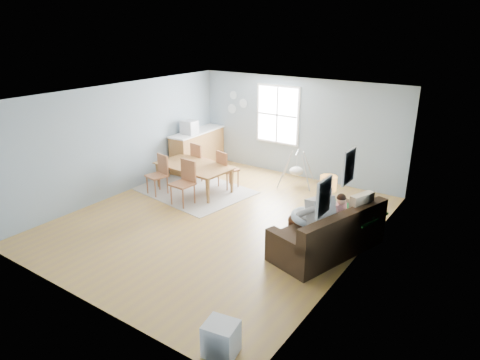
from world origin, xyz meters
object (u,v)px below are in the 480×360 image
Objects in this scene: floor_lamp at (328,190)px; dining_table at (193,178)px; chair_nw at (200,159)px; sofa at (330,237)px; chair_sw at (160,172)px; chair_se at (185,179)px; monitor at (189,127)px; counter at (198,149)px; toddler at (336,210)px; baby_swing at (296,170)px; father at (314,216)px; chair_ne at (225,167)px; storage_cube at (220,338)px.

dining_table is at bearing 166.86° from floor_lamp.
chair_nw is at bearing 159.21° from floor_lamp.
chair_sw is at bearing 175.55° from sofa.
chair_se is 2.46m from monitor.
counter reaches higher than chair_nw.
baby_swing is (-2.13, 2.57, -0.37)m from toddler.
monitor is at bearing 160.13° from toddler.
baby_swing is (3.03, 0.71, -0.89)m from monitor.
floor_lamp is 0.74× the size of counter.
dining_table is 1.88m from counter.
father reaches higher than chair_nw.
toddler is 0.80× the size of baby_swing.
chair_ne is at bearing 50.47° from dining_table.
father is 1.42× the size of chair_se.
toddler is 0.87× the size of chair_nw.
monitor reaches higher than storage_cube.
chair_ne is at bearing -8.02° from chair_nw.
chair_ne is (-3.54, 1.56, 0.25)m from sofa.
chair_se is at bearing 176.77° from floor_lamp.
dining_table is (-4.01, 4.19, 0.11)m from storage_cube.
chair_sw is (-4.57, 0.33, -0.66)m from floor_lamp.
sofa is 2.18× the size of baby_swing.
sofa is at bearing -23.76° from chair_ne.
chair_ne is 1.90m from counter.
father is 5.51m from monitor.
chair_se is at bearing 179.95° from toddler.
chair_ne is (0.96, -0.14, -0.02)m from chair_nw.
floor_lamp is 1.40× the size of chair_se.
floor_lamp is (0.11, 0.30, 0.43)m from father.
chair_ne is at bearing -28.58° from counter.
chair_nw is at bearing 117.95° from chair_se.
storage_cube is at bearing -54.33° from chair_ne.
chair_ne is (-3.52, 1.33, -0.20)m from toddler.
chair_nw is (-4.39, 1.67, -0.63)m from floor_lamp.
toddler reaches higher than counter.
counter is at bearing 151.42° from chair_ne.
storage_cube is 5.91m from chair_ne.
chair_ne is 1.87m from monitor.
sofa is 4.71m from chair_sw.
counter is (-1.67, 0.91, -0.01)m from chair_ne.
sofa reaches higher than dining_table.
dining_table is 4.62× the size of monitor.
father is at bearing -57.92° from baby_swing.
chair_nw is at bearing 131.78° from storage_cube.
father is 0.53m from floor_lamp.
floor_lamp is 3.67m from chair_se.
chair_se is at bearing -56.46° from counter.
monitor is at bearing 161.86° from chair_ne.
chair_nw is (0.18, 1.33, 0.02)m from chair_sw.
chair_nw is 2.61m from baby_swing.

